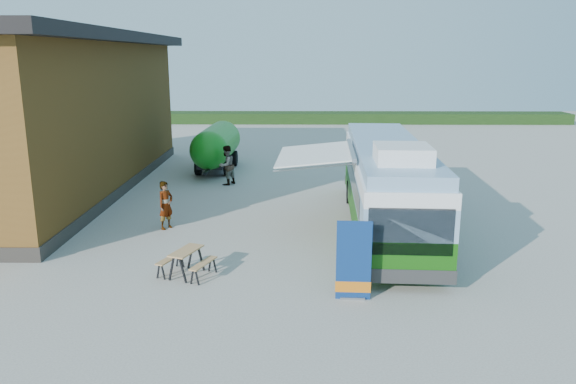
{
  "coord_description": "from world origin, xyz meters",
  "views": [
    {
      "loc": [
        1.61,
        -16.72,
        6.43
      ],
      "look_at": [
        1.36,
        3.82,
        1.4
      ],
      "focal_mm": 35.0,
      "sensor_mm": 36.0,
      "label": 1
    }
  ],
  "objects_px": {
    "slurry_tanker": "(217,145)",
    "banner": "(353,268)",
    "picnic_table": "(186,257)",
    "person_a": "(166,205)",
    "bus": "(387,182)",
    "person_b": "(227,165)"
  },
  "relations": [
    {
      "from": "bus",
      "to": "person_b",
      "type": "relative_size",
      "value": 6.21
    },
    {
      "from": "person_a",
      "to": "picnic_table",
      "type": "bearing_deg",
      "value": -127.15
    },
    {
      "from": "banner",
      "to": "picnic_table",
      "type": "xyz_separation_m",
      "value": [
        -4.8,
        1.62,
        -0.3
      ]
    },
    {
      "from": "bus",
      "to": "banner",
      "type": "xyz_separation_m",
      "value": [
        -1.86,
        -6.41,
        -0.91
      ]
    },
    {
      "from": "bus",
      "to": "banner",
      "type": "height_order",
      "value": "bus"
    },
    {
      "from": "banner",
      "to": "person_a",
      "type": "xyz_separation_m",
      "value": [
        -6.45,
        6.29,
        0.02
      ]
    },
    {
      "from": "person_a",
      "to": "person_b",
      "type": "distance_m",
      "value": 7.59
    },
    {
      "from": "picnic_table",
      "to": "slurry_tanker",
      "type": "bearing_deg",
      "value": 115.33
    },
    {
      "from": "banner",
      "to": "person_a",
      "type": "height_order",
      "value": "banner"
    },
    {
      "from": "person_a",
      "to": "slurry_tanker",
      "type": "xyz_separation_m",
      "value": [
        0.43,
        11.08,
        0.56
      ]
    },
    {
      "from": "picnic_table",
      "to": "person_b",
      "type": "bearing_deg",
      "value": 112.03
    },
    {
      "from": "picnic_table",
      "to": "person_a",
      "type": "distance_m",
      "value": 4.96
    },
    {
      "from": "picnic_table",
      "to": "person_b",
      "type": "distance_m",
      "value": 12.14
    },
    {
      "from": "person_b",
      "to": "slurry_tanker",
      "type": "bearing_deg",
      "value": -129.66
    },
    {
      "from": "slurry_tanker",
      "to": "banner",
      "type": "bearing_deg",
      "value": -68.68
    },
    {
      "from": "bus",
      "to": "banner",
      "type": "bearing_deg",
      "value": -103.28
    },
    {
      "from": "picnic_table",
      "to": "person_a",
      "type": "relative_size",
      "value": 0.96
    },
    {
      "from": "bus",
      "to": "picnic_table",
      "type": "distance_m",
      "value": 8.3
    },
    {
      "from": "banner",
      "to": "person_b",
      "type": "height_order",
      "value": "banner"
    },
    {
      "from": "bus",
      "to": "banner",
      "type": "distance_m",
      "value": 6.74
    },
    {
      "from": "banner",
      "to": "person_a",
      "type": "distance_m",
      "value": 9.01
    },
    {
      "from": "person_b",
      "to": "banner",
      "type": "bearing_deg",
      "value": 55.3
    }
  ]
}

